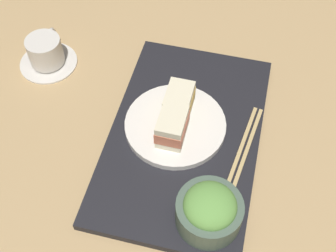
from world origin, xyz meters
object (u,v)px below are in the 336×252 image
(sandwich_far, at_px, (179,102))
(chopsticks_pair, at_px, (244,149))
(coffee_cup, at_px, (46,53))
(sandwich_plate, at_px, (175,125))
(sandwich_near, at_px, (172,127))
(salad_bowl, at_px, (209,210))

(sandwich_far, bearing_deg, chopsticks_pair, -110.17)
(sandwich_far, bearing_deg, coffee_cup, 74.78)
(sandwich_plate, bearing_deg, sandwich_near, -178.92)
(sandwich_near, distance_m, salad_bowl, 0.17)
(chopsticks_pair, xyz_separation_m, coffee_cup, (0.14, 0.45, 0.01))
(sandwich_plate, height_order, chopsticks_pair, sandwich_plate)
(salad_bowl, distance_m, chopsticks_pair, 0.16)
(sandwich_near, height_order, sandwich_far, same)
(coffee_cup, bearing_deg, sandwich_near, -114.75)
(sandwich_far, bearing_deg, sandwich_near, -178.92)
(sandwich_near, distance_m, chopsticks_pair, 0.14)
(sandwich_plate, bearing_deg, salad_bowl, -150.67)
(sandwich_far, height_order, salad_bowl, salad_bowl)
(chopsticks_pair, relative_size, coffee_cup, 1.58)
(chopsticks_pair, height_order, coffee_cup, coffee_cup)
(sandwich_far, xyz_separation_m, coffee_cup, (0.09, 0.31, -0.03))
(sandwich_far, bearing_deg, salad_bowl, -154.27)
(sandwich_plate, relative_size, chopsticks_pair, 0.97)
(salad_bowl, relative_size, chopsticks_pair, 0.55)
(sandwich_plate, distance_m, sandwich_near, 0.05)
(sandwich_near, xyz_separation_m, chopsticks_pair, (0.01, -0.14, -0.04))
(sandwich_far, relative_size, coffee_cup, 0.55)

